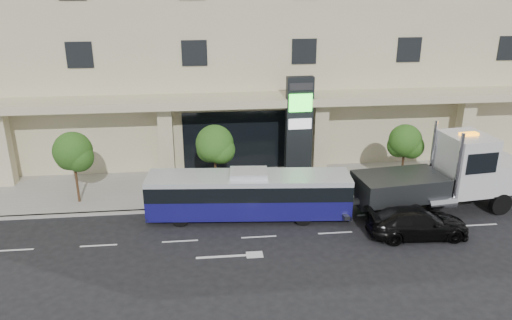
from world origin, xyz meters
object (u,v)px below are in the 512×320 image
at_px(signage_pylon, 299,129).
at_px(city_bus, 249,194).
at_px(black_sedan, 418,223).
at_px(tow_truck, 447,177).

bearing_deg(signage_pylon, city_bus, -128.46).
xyz_separation_m(city_bus, black_sedan, (8.36, -3.02, -0.67)).
xyz_separation_m(city_bus, tow_truck, (11.11, -0.24, 0.63)).
bearing_deg(tow_truck, black_sedan, -141.04).
bearing_deg(tow_truck, signage_pylon, 138.91).
height_order(tow_truck, signage_pylon, signage_pylon).
xyz_separation_m(tow_truck, black_sedan, (-2.75, -2.78, -1.29)).
bearing_deg(city_bus, tow_truck, 3.86).
relative_size(tow_truck, signage_pylon, 1.64).
relative_size(city_bus, tow_truck, 1.02).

